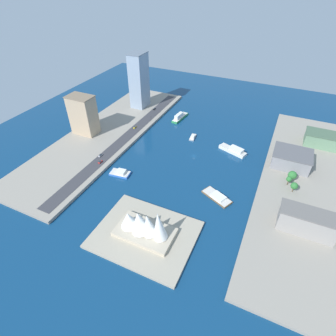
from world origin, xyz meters
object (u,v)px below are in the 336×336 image
Objects in this scene: ferry_green_doubledeck at (180,117)px; pickup_red at (100,162)px; catamaran_blue at (120,173)px; yacht_sleek_gray at (193,137)px; carpark_squat_concrete at (307,222)px; ferry_white_commuter at (233,150)px; opera_landmark at (144,225)px; apartment_midrise_tan at (83,115)px; terminal_long_green at (322,139)px; suv_black at (154,109)px; warehouse_low_gray at (291,159)px; traffic_light_waterfront at (151,118)px; barge_flat_brown at (217,197)px; tower_tall_glass at (139,81)px; taxi_yellow_cab at (135,127)px; sedan_silver at (100,155)px.

pickup_red is at bearing 74.93° from ferry_green_doubledeck.
pickup_red is (23.40, -3.97, 1.97)m from catamaran_blue.
carpark_squat_concrete is (-110.41, 83.00, 9.66)m from yacht_sleek_gray.
opera_landmark is (29.60, 121.87, 8.02)m from ferry_white_commuter.
apartment_midrise_tan reaches higher than opera_landmark.
apartment_midrise_tan is 149.53m from opera_landmark.
ferry_white_commuter reaches higher than yacht_sleek_gray.
terminal_long_green reaches higher than suv_black.
opera_landmark is (-79.25, 168.02, 6.92)m from suv_black.
ferry_white_commuter is 153.17m from apartment_midrise_tan.
warehouse_low_gray reaches higher than traffic_light_waterfront.
barge_flat_brown is 0.66× the size of opera_landmark.
apartment_midrise_tan is 201.76m from warehouse_low_gray.
ferry_white_commuter is 0.73× the size of apartment_midrise_tan.
tower_tall_glass reaches higher than pickup_red.
apartment_midrise_tan reaches higher than terminal_long_green.
taxi_yellow_cab is (107.21, 2.77, 1.03)m from ferry_white_commuter.
carpark_squat_concrete is at bearing 175.74° from sedan_silver.
yacht_sleek_gray is 3.28× the size of suv_black.
carpark_squat_concrete reaches higher than suv_black.
terminal_long_green is 7.15× the size of pickup_red.
ferry_white_commuter is 124.79m from pickup_red.
pickup_red is at bearing 34.24° from ferry_white_commuter.
barge_flat_brown is 5.88× the size of suv_black.
catamaran_blue is 31.80m from sedan_silver.
ferry_white_commuter is at bearing 157.02° from suv_black.
carpark_squat_concrete reaches higher than ferry_white_commuter.
suv_black is (5.69, -116.37, 0.03)m from pickup_red.
terminal_long_green is at bearing -94.25° from carpark_squat_concrete.
barge_flat_brown is at bearing 125.56° from ferry_green_doubledeck.
sedan_silver is at bearing -4.26° from carpark_squat_concrete.
yacht_sleek_gray is 124.91m from terminal_long_green.
opera_landmark reaches higher than suv_black.
carpark_squat_concrete is at bearing 168.65° from apartment_midrise_tan.
suv_black is (-20.39, 2.69, -30.45)m from tower_tall_glass.
barge_flat_brown is 80.21m from warehouse_low_gray.
apartment_midrise_tan is at bearing 35.27° from taxi_yellow_cab.
ferry_green_doubledeck is 115.28m from pickup_red.
carpark_squat_concrete is at bearing 145.28° from suv_black.
carpark_squat_concrete is 8.17× the size of pickup_red.
carpark_squat_concrete is at bearing 150.61° from traffic_light_waterfront.
warehouse_low_gray reaches higher than sedan_silver.
yacht_sleek_gray is 0.76× the size of catamaran_blue.
yacht_sleek_gray is 89.46m from catamaran_blue.
sedan_silver is at bearing -54.50° from pickup_red.
catamaran_blue is at bearing -0.32° from carpark_squat_concrete.
tower_tall_glass is at bearing -68.09° from catamaran_blue.
ferry_white_commuter is 6.68× the size of suv_black.
warehouse_low_gray is (15.34, -72.87, -1.57)m from carpark_squat_concrete.
ferry_white_commuter is 5.88× the size of taxi_yellow_cab.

